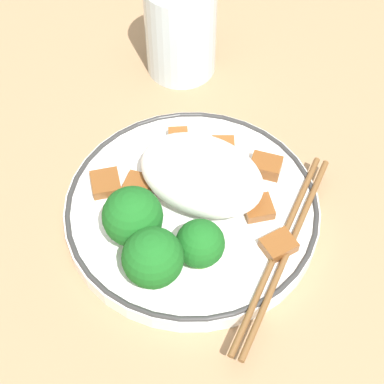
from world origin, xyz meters
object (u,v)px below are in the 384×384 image
at_px(broccoli_back_right, 200,244).
at_px(drinking_glass, 181,28).
at_px(plate, 192,210).
at_px(broccoli_back_left, 133,217).
at_px(broccoli_back_center, 153,258).
at_px(chopsticks, 283,250).

xyz_separation_m(broccoli_back_right, drinking_glass, (0.13, -0.22, 0.01)).
bearing_deg(drinking_glass, plate, 120.90).
height_order(broccoli_back_left, drinking_glass, drinking_glass).
relative_size(broccoli_back_center, drinking_glass, 0.56).
bearing_deg(drinking_glass, broccoli_back_left, 108.78).
distance_m(chopsticks, drinking_glass, 0.27).
distance_m(broccoli_back_center, broccoli_back_right, 0.04).
bearing_deg(chopsticks, plate, -4.25).
bearing_deg(plate, broccoli_back_left, 65.09).
bearing_deg(broccoli_back_center, drinking_glass, -66.42).
bearing_deg(plate, broccoli_back_right, 124.35).
bearing_deg(broccoli_back_center, plate, -85.03).
distance_m(plate, broccoli_back_center, 0.09).
xyz_separation_m(plate, broccoli_back_right, (-0.03, 0.05, 0.03)).
height_order(plate, broccoli_back_left, broccoli_back_left).
bearing_deg(chopsticks, broccoli_back_center, 41.17).
bearing_deg(chopsticks, broccoli_back_right, 34.05).
distance_m(broccoli_back_left, drinking_glass, 0.24).
xyz_separation_m(broccoli_back_left, broccoli_back_center, (-0.03, 0.02, -0.00)).
relative_size(plate, drinking_glass, 2.19).
relative_size(chopsticks, drinking_glass, 2.04).
relative_size(plate, broccoli_back_right, 5.02).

